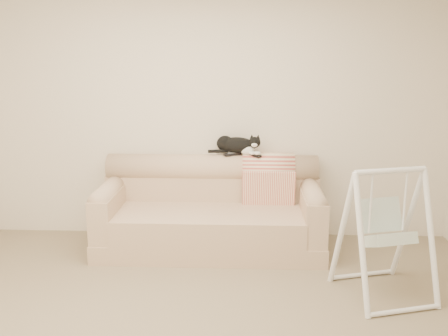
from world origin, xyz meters
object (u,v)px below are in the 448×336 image
at_px(sofa, 211,213).
at_px(tuxedo_cat, 237,145).
at_px(remote_a, 232,154).
at_px(remote_b, 254,155).
at_px(baby_swing, 385,232).

distance_m(sofa, tuxedo_cat, 0.74).
bearing_deg(remote_a, remote_b, -11.26).
bearing_deg(baby_swing, remote_b, 131.78).
distance_m(tuxedo_cat, baby_swing, 1.77).
bearing_deg(tuxedo_cat, sofa, -135.08).
xyz_separation_m(tuxedo_cat, baby_swing, (1.20, -1.22, -0.47)).
bearing_deg(baby_swing, remote_a, 136.15).
bearing_deg(baby_swing, tuxedo_cat, 134.63).
height_order(remote_a, baby_swing, baby_swing).
relative_size(remote_a, tuxedo_cat, 0.34).
xyz_separation_m(remote_b, tuxedo_cat, (-0.17, 0.06, 0.09)).
relative_size(sofa, tuxedo_cat, 4.03).
relative_size(sofa, remote_a, 11.94).
relative_size(sofa, remote_b, 13.76).
bearing_deg(tuxedo_cat, baby_swing, -45.37).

